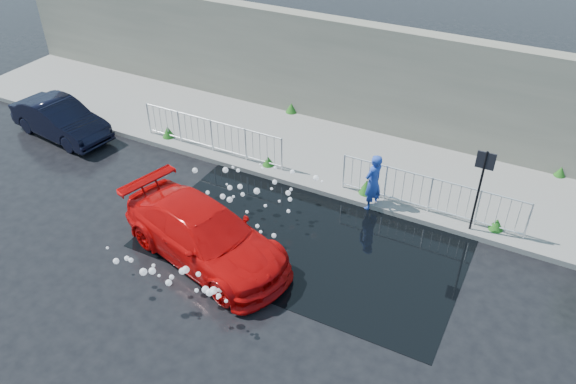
# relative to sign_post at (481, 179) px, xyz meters

# --- Properties ---
(ground) EXTENTS (90.00, 90.00, 0.00)m
(ground) POSITION_rel_sign_post_xyz_m (-4.20, -3.10, -1.72)
(ground) COLOR black
(ground) RESTS_ON ground
(pavement) EXTENTS (30.00, 4.00, 0.15)m
(pavement) POSITION_rel_sign_post_xyz_m (-4.20, 1.90, -1.65)
(pavement) COLOR slate
(pavement) RESTS_ON ground
(curb) EXTENTS (30.00, 0.25, 0.16)m
(curb) POSITION_rel_sign_post_xyz_m (-4.20, -0.10, -1.64)
(curb) COLOR slate
(curb) RESTS_ON ground
(retaining_wall) EXTENTS (30.00, 0.60, 3.50)m
(retaining_wall) POSITION_rel_sign_post_xyz_m (-4.20, 4.10, 0.18)
(retaining_wall) COLOR #686557
(retaining_wall) RESTS_ON pavement
(puddle) EXTENTS (8.00, 5.00, 0.01)m
(puddle) POSITION_rel_sign_post_xyz_m (-3.70, -2.10, -1.72)
(puddle) COLOR black
(puddle) RESTS_ON ground
(sign_post) EXTENTS (0.45, 0.06, 2.50)m
(sign_post) POSITION_rel_sign_post_xyz_m (0.00, 0.00, 0.00)
(sign_post) COLOR black
(sign_post) RESTS_ON ground
(railing_left) EXTENTS (5.05, 0.05, 1.10)m
(railing_left) POSITION_rel_sign_post_xyz_m (-8.20, 0.25, -0.99)
(railing_left) COLOR silver
(railing_left) RESTS_ON pavement
(railing_right) EXTENTS (5.05, 0.05, 1.10)m
(railing_right) POSITION_rel_sign_post_xyz_m (-1.20, 0.25, -0.99)
(railing_right) COLOR silver
(railing_right) RESTS_ON pavement
(weeds) EXTENTS (12.17, 3.93, 0.43)m
(weeds) POSITION_rel_sign_post_xyz_m (-4.43, 1.33, -1.39)
(weeds) COLOR #224F15
(weeds) RESTS_ON pavement
(water_spray) EXTENTS (3.61, 5.26, 1.05)m
(water_spray) POSITION_rel_sign_post_xyz_m (-5.39, -3.49, -1.02)
(water_spray) COLOR white
(water_spray) RESTS_ON ground
(red_car) EXTENTS (5.12, 3.12, 1.39)m
(red_car) POSITION_rel_sign_post_xyz_m (-5.58, -3.93, -1.03)
(red_car) COLOR #C20807
(red_car) RESTS_ON ground
(dark_car) EXTENTS (3.93, 1.80, 1.25)m
(dark_car) POSITION_rel_sign_post_xyz_m (-13.37, -1.07, -1.10)
(dark_car) COLOR black
(dark_car) RESTS_ON ground
(person) EXTENTS (0.60, 0.72, 1.68)m
(person) POSITION_rel_sign_post_xyz_m (-2.70, -0.10, -0.88)
(person) COLOR #2241AA
(person) RESTS_ON ground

